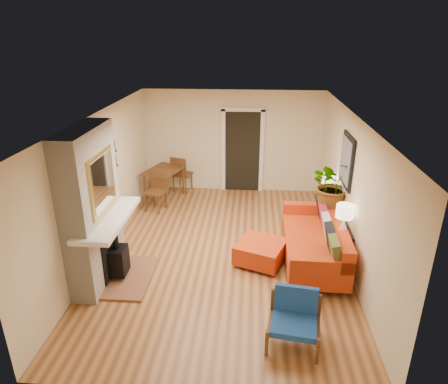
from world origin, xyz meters
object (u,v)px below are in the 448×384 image
(lamp_far, at_px, (329,184))
(blue_chair, at_px, (295,315))
(dining_table, at_px, (167,176))
(houseplant, at_px, (334,184))
(lamp_near, at_px, (345,216))
(console_table, at_px, (333,222))
(ottoman, at_px, (261,251))
(sofa, at_px, (318,240))

(lamp_far, bearing_deg, blue_chair, -106.07)
(dining_table, height_order, houseplant, houseplant)
(lamp_near, relative_size, lamp_far, 1.00)
(console_table, height_order, lamp_near, lamp_near)
(ottoman, relative_size, dining_table, 0.57)
(sofa, xyz_separation_m, console_table, (0.33, 0.41, 0.18))
(lamp_near, height_order, lamp_far, same)
(ottoman, distance_m, blue_chair, 1.96)
(console_table, bearing_deg, lamp_near, -90.00)
(blue_chair, height_order, lamp_near, lamp_near)
(lamp_near, bearing_deg, blue_chair, -118.19)
(blue_chair, distance_m, lamp_far, 3.44)
(lamp_far, bearing_deg, lamp_near, -90.00)
(dining_table, relative_size, houseplant, 1.80)
(sofa, bearing_deg, lamp_far, 74.13)
(blue_chair, distance_m, console_table, 2.68)
(dining_table, bearing_deg, houseplant, -27.36)
(dining_table, relative_size, console_table, 0.98)
(lamp_far, bearing_deg, dining_table, 158.52)
(console_table, xyz_separation_m, houseplant, (-0.01, 0.30, 0.65))
(blue_chair, distance_m, dining_table, 5.41)
(ottoman, relative_size, lamp_far, 1.92)
(blue_chair, bearing_deg, houseplant, 71.71)
(ottoman, bearing_deg, blue_chair, -77.37)
(ottoman, xyz_separation_m, dining_table, (-2.28, 2.77, 0.39))
(lamp_near, bearing_deg, lamp_far, 90.00)
(houseplant, bearing_deg, lamp_near, -89.46)
(blue_chair, height_order, lamp_far, lamp_far)
(blue_chair, relative_size, dining_table, 0.43)
(ottoman, height_order, dining_table, dining_table)
(ottoman, distance_m, lamp_near, 1.60)
(sofa, xyz_separation_m, houseplant, (0.32, 0.71, 0.83))
(houseplant, bearing_deg, console_table, -88.08)
(blue_chair, bearing_deg, dining_table, 120.10)
(blue_chair, bearing_deg, sofa, 73.82)
(console_table, bearing_deg, houseplant, 91.92)
(sofa, bearing_deg, blue_chair, -106.18)
(ottoman, xyz_separation_m, blue_chair, (0.43, -1.91, 0.15))
(sofa, height_order, lamp_near, lamp_near)
(ottoman, relative_size, blue_chair, 1.33)
(blue_chair, xyz_separation_m, console_table, (0.93, 2.50, 0.19))
(ottoman, bearing_deg, dining_table, 129.53)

